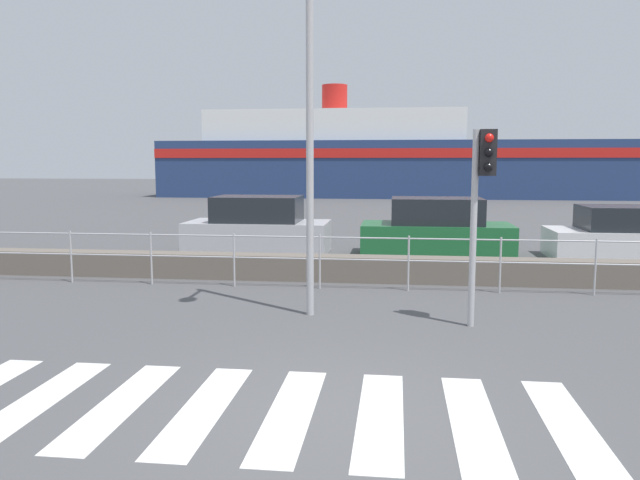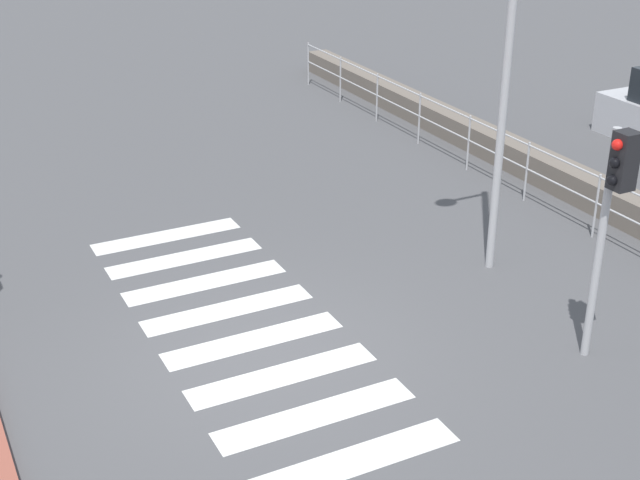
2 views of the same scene
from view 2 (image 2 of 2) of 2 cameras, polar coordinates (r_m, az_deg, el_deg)
The scene contains 5 objects.
ground_plane at distance 11.31m, azimuth -3.50°, elevation -7.38°, with size 160.00×160.00×0.00m, color #4C4C4F.
crosswalk at distance 11.98m, azimuth -5.14°, elevation -5.40°, with size 6.75×2.40×0.01m.
harbor_fence at distance 14.23m, azimuth 19.70°, elevation 1.48°, with size 22.62×0.04×1.08m.
traffic_light_far at distance 10.77m, azimuth 18.27°, elevation 2.67°, with size 0.34×0.32×2.98m.
streetlamp at distance 12.35m, azimuth 11.53°, elevation 14.74°, with size 0.32×1.11×6.41m.
Camera 2 is at (8.81, -3.68, 6.06)m, focal length 50.00 mm.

